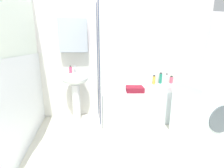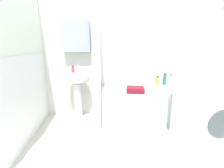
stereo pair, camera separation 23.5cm
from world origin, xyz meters
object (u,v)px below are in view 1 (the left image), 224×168
at_px(soap_dispenser, 71,70).
at_px(bathtub, 143,103).
at_px(body_wash_bottle, 171,80).
at_px(shampoo_bottle, 161,78).
at_px(towel_folded, 135,89).
at_px(sink, 76,86).
at_px(lotion_bottle, 154,80).
at_px(conditioner_bottle, 167,79).
at_px(washer_dryer_stack, 208,84).

xyz_separation_m(soap_dispenser, bathtub, (1.28, -0.19, -0.63)).
xyz_separation_m(body_wash_bottle, shampoo_bottle, (-0.22, 0.02, 0.03)).
bearing_deg(towel_folded, sink, 161.89).
height_order(body_wash_bottle, lotion_bottle, lotion_bottle).
relative_size(sink, lotion_bottle, 4.61).
bearing_deg(conditioner_bottle, shampoo_bottle, 160.93).
bearing_deg(conditioner_bottle, lotion_bottle, -178.11).
distance_m(bathtub, shampoo_bottle, 0.67).
bearing_deg(conditioner_bottle, soap_dispenser, -178.22).
height_order(lotion_bottle, washer_dryer_stack, washer_dryer_stack).
relative_size(soap_dispenser, towel_folded, 0.46).
bearing_deg(washer_dryer_stack, conditioner_bottle, 90.18).
bearing_deg(shampoo_bottle, lotion_bottle, -164.08).
relative_size(bathtub, washer_dryer_stack, 0.95).
distance_m(body_wash_bottle, shampoo_bottle, 0.23).
height_order(sink, bathtub, sink).
height_order(sink, shampoo_bottle, sink).
xyz_separation_m(lotion_bottle, towel_folded, (-0.53, -0.41, -0.05)).
height_order(soap_dispenser, washer_dryer_stack, washer_dryer_stack).
xyz_separation_m(body_wash_bottle, washer_dryer_stack, (-0.11, -1.08, 0.18)).
relative_size(soap_dispenser, washer_dryer_stack, 0.08).
distance_m(body_wash_bottle, lotion_bottle, 0.39).
relative_size(body_wash_bottle, shampoo_bottle, 0.69).
relative_size(soap_dispenser, conditioner_bottle, 0.63).
xyz_separation_m(shampoo_bottle, lotion_bottle, (-0.16, -0.05, -0.02)).
bearing_deg(shampoo_bottle, towel_folded, -146.40).
relative_size(shampoo_bottle, lotion_bottle, 1.20).
height_order(shampoo_bottle, lotion_bottle, shampoo_bottle).
bearing_deg(shampoo_bottle, bathtub, -148.60).
xyz_separation_m(sink, towel_folded, (0.98, -0.32, -0.01)).
relative_size(sink, towel_folded, 3.00).
height_order(conditioner_bottle, towel_folded, conditioner_bottle).
relative_size(soap_dispenser, shampoo_bottle, 0.59).
distance_m(sink, bathtub, 1.26).
relative_size(bathtub, towel_folded, 5.49).
xyz_separation_m(towel_folded, washer_dryer_stack, (0.80, -0.64, 0.21)).
xyz_separation_m(soap_dispenser, body_wash_bottle, (1.97, 0.07, -0.27)).
distance_m(conditioner_bottle, lotion_bottle, 0.27).
bearing_deg(bathtub, soap_dispenser, 171.66).
bearing_deg(sink, shampoo_bottle, 4.71).
relative_size(conditioner_bottle, lotion_bottle, 1.11).
height_order(sink, lotion_bottle, sink).
xyz_separation_m(bathtub, washer_dryer_stack, (0.57, -0.82, 0.54)).
xyz_separation_m(bathtub, shampoo_bottle, (0.46, 0.28, 0.40)).
bearing_deg(towel_folded, body_wash_bottle, 25.55).
height_order(bathtub, conditioner_bottle, conditioner_bottle).
relative_size(conditioner_bottle, washer_dryer_stack, 0.13).
distance_m(soap_dispenser, body_wash_bottle, 1.98).
distance_m(soap_dispenser, towel_folded, 1.15).
bearing_deg(soap_dispenser, shampoo_bottle, 3.12).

